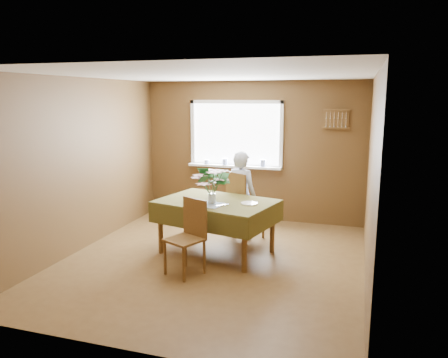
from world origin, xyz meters
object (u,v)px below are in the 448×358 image
(dining_table, at_px, (216,207))
(flower_bouquet, at_px, (212,181))
(seated_woman, at_px, (241,196))
(chair_far, at_px, (242,203))
(chair_near, at_px, (189,233))

(dining_table, relative_size, flower_bouquet, 3.21)
(seated_woman, height_order, flower_bouquet, seated_woman)
(seated_woman, distance_m, flower_bouquet, 0.98)
(chair_far, bearing_deg, flower_bouquet, 113.45)
(dining_table, xyz_separation_m, flower_bouquet, (-0.01, -0.16, 0.41))
(dining_table, bearing_deg, seated_woman, 90.00)
(chair_far, bearing_deg, chair_near, 114.47)
(chair_near, height_order, flower_bouquet, flower_bouquet)
(dining_table, distance_m, seated_woman, 0.73)
(chair_far, xyz_separation_m, seated_woman, (-0.00, -0.02, 0.13))
(chair_far, distance_m, chair_near, 1.54)
(chair_near, bearing_deg, flower_bouquet, 105.68)
(dining_table, height_order, flower_bouquet, flower_bouquet)
(seated_woman, bearing_deg, chair_far, -86.35)
(dining_table, distance_m, chair_near, 0.80)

